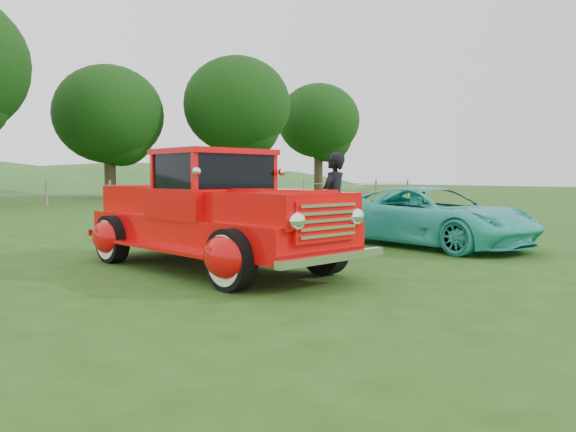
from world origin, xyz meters
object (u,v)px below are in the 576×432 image
tree_mid_east (237,105)px  tree_far_east (319,121)px  teal_sedan (431,217)px  red_pickup (212,216)px  man (333,201)px  tree_near_east (109,115)px

tree_mid_east → tree_far_east: size_ratio=1.07×
tree_far_east → teal_sedan: tree_far_east is taller
red_pickup → tree_mid_east: bearing=50.9°
tree_mid_east → red_pickup: bearing=-118.8°
teal_sedan → man: size_ratio=2.30×
tree_mid_east → tree_far_east: 9.49m
teal_sedan → tree_near_east: bearing=80.9°
tree_mid_east → man: 28.20m
tree_mid_east → man: size_ratio=5.12×
red_pickup → tree_far_east: bearing=41.0°
red_pickup → man: man is taller
tree_near_east → tree_far_east: (17.00, 1.00, 0.61)m
tree_near_east → teal_sedan: (-1.57, -28.03, -4.66)m
tree_near_east → teal_sedan: bearing=-93.2°
tree_far_east → red_pickup: bearing=-128.8°
red_pickup → tree_near_east: bearing=66.9°
tree_near_east → teal_sedan: size_ratio=1.97×
tree_near_east → red_pickup: bearing=-102.8°
tree_mid_east → red_pickup: (-14.39, -26.14, -5.38)m
tree_mid_east → tree_far_east: tree_mid_east is taller
red_pickup → teal_sedan: bearing=-9.0°
tree_near_east → man: 27.80m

